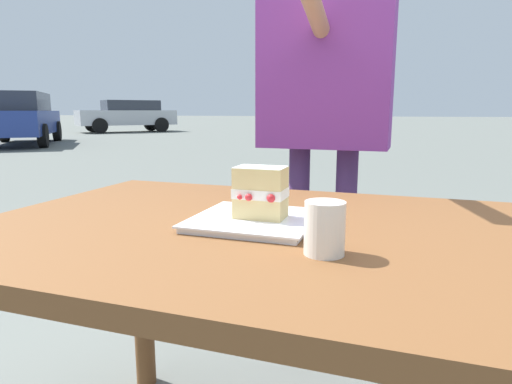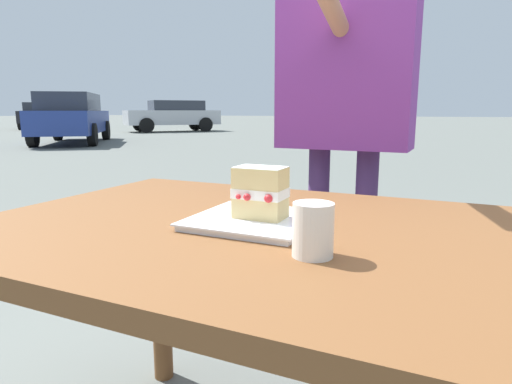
{
  "view_description": "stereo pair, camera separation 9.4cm",
  "coord_description": "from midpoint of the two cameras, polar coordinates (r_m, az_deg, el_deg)",
  "views": [
    {
      "loc": [
        0.3,
        -0.87,
        0.99
      ],
      "look_at": [
        0.0,
        0.0,
        0.82
      ],
      "focal_mm": 30.63,
      "sensor_mm": 36.0,
      "label": 1
    },
    {
      "loc": [
        0.39,
        -0.84,
        0.99
      ],
      "look_at": [
        0.0,
        0.0,
        0.82
      ],
      "focal_mm": 30.63,
      "sensor_mm": 36.0,
      "label": 2
    }
  ],
  "objects": [
    {
      "name": "cake_slice",
      "position": [
        0.93,
        -2.37,
        -0.13
      ],
      "size": [
        0.11,
        0.08,
        0.11
      ],
      "color": "#E0C17A",
      "rests_on": "dessert_plate"
    },
    {
      "name": "parked_car_far",
      "position": [
        21.72,
        -16.53,
        9.6
      ],
      "size": [
        4.04,
        4.42,
        1.47
      ],
      "color": "#B7BABF",
      "rests_on": "ground"
    },
    {
      "name": "diner_person",
      "position": [
        1.62,
        7.37,
        15.51
      ],
      "size": [
        0.47,
        0.61,
        1.7
      ],
      "color": "#452855",
      "rests_on": "ground"
    },
    {
      "name": "patio_table",
      "position": [
        0.99,
        -2.92,
        -10.45
      ],
      "size": [
        1.23,
        0.88,
        0.75
      ],
      "color": "brown",
      "rests_on": "ground"
    },
    {
      "name": "dessert_plate",
      "position": [
        0.95,
        -2.83,
        -3.76
      ],
      "size": [
        0.26,
        0.26,
        0.02
      ],
      "color": "white",
      "rests_on": "patio_table"
    },
    {
      "name": "coffee_cup",
      "position": [
        0.75,
        5.42,
        -4.67
      ],
      "size": [
        0.07,
        0.07,
        0.09
      ],
      "color": "silver",
      "rests_on": "patio_table"
    },
    {
      "name": "parked_car_near",
      "position": [
        14.77,
        -28.63,
        8.55
      ],
      "size": [
        4.03,
        4.66,
        1.51
      ],
      "color": "navy",
      "rests_on": "ground"
    },
    {
      "name": "dessert_fork",
      "position": [
        1.16,
        -5.09,
        -1.42
      ],
      "size": [
        0.02,
        0.17,
        0.01
      ],
      "color": "silver",
      "rests_on": "patio_table"
    }
  ]
}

